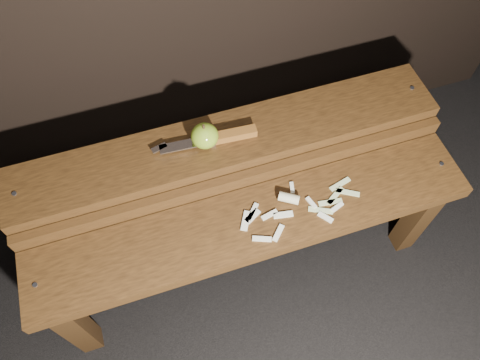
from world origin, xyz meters
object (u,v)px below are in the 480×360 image
object	(u,v)px
apple	(205,136)
knife	(222,137)
bench_front_tier	(254,234)
bench_rear_tier	(228,156)

from	to	relation	value
apple	knife	distance (m)	0.05
apple	knife	world-z (taller)	apple
apple	knife	size ratio (longest dim) A/B	0.27
bench_front_tier	knife	size ratio (longest dim) A/B	4.20
apple	bench_rear_tier	bearing A→B (deg)	-4.03
bench_rear_tier	bench_front_tier	bearing A→B (deg)	-90.00
bench_front_tier	knife	xyz separation A→B (m)	(-0.02, 0.23, 0.16)
bench_front_tier	apple	xyz separation A→B (m)	(-0.06, 0.23, 0.18)
apple	knife	xyz separation A→B (m)	(0.05, -0.00, -0.02)
bench_front_tier	apple	distance (m)	0.30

